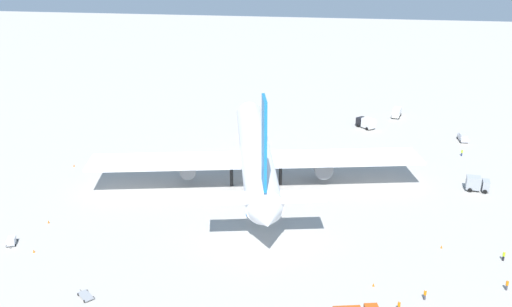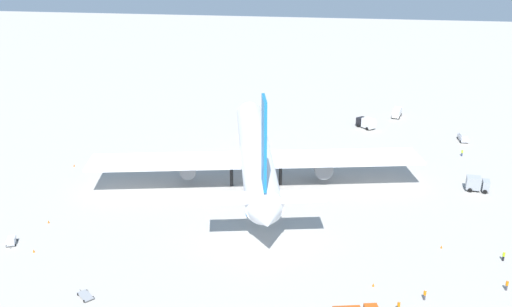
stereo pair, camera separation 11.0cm
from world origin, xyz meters
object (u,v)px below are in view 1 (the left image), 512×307
(service_truck_0, at_px, (366,123))
(traffic_cone_4, at_px, (74,165))
(service_truck_2, at_px, (477,183))
(traffic_cone_3, at_px, (49,222))
(traffic_cone_2, at_px, (34,251))
(airliner, at_px, (256,153))
(ground_worker_0, at_px, (425,295))
(ground_worker_1, at_px, (462,153))
(ground_worker_4, at_px, (504,256))
(service_van, at_px, (463,137))
(traffic_cone_0, at_px, (374,285))
(ground_worker_3, at_px, (507,285))
(baggage_cart_2, at_px, (86,296))
(baggage_cart_1, at_px, (11,241))
(traffic_cone_1, at_px, (442,247))
(ground_worker_2, at_px, (399,306))
(service_truck_3, at_px, (397,112))

(service_truck_0, height_order, traffic_cone_4, service_truck_0)
(service_truck_2, relative_size, traffic_cone_3, 8.75)
(traffic_cone_2, height_order, traffic_cone_4, same)
(airliner, distance_m, service_truck_0, 49.49)
(ground_worker_0, relative_size, ground_worker_1, 0.98)
(traffic_cone_2, bearing_deg, ground_worker_4, -81.92)
(service_van, distance_m, traffic_cone_0, 75.68)
(ground_worker_3, bearing_deg, traffic_cone_2, 91.77)
(baggage_cart_2, relative_size, ground_worker_0, 1.85)
(baggage_cart_1, relative_size, traffic_cone_1, 5.42)
(baggage_cart_1, distance_m, traffic_cone_0, 61.12)
(airliner, height_order, traffic_cone_4, airliner)
(ground_worker_2, height_order, ground_worker_3, ground_worker_3)
(ground_worker_3, xyz_separation_m, traffic_cone_1, (10.97, 7.83, -0.61))
(service_truck_3, relative_size, ground_worker_3, 3.19)
(ground_worker_2, xyz_separation_m, traffic_cone_4, (42.58, 71.00, -0.58))
(airliner, height_order, ground_worker_3, airliner)
(ground_worker_2, bearing_deg, service_truck_3, -3.40)
(service_van, distance_m, ground_worker_1, 11.83)
(service_truck_0, distance_m, baggage_cart_1, 97.74)
(ground_worker_1, xyz_separation_m, traffic_cone_4, (-22.84, 90.39, -0.60))
(service_truck_0, height_order, service_van, service_truck_0)
(baggage_cart_1, xyz_separation_m, ground_worker_0, (-4.04, -68.30, 0.15))
(ground_worker_3, bearing_deg, traffic_cone_0, 97.14)
(ground_worker_2, bearing_deg, traffic_cone_4, 59.05)
(service_truck_3, relative_size, ground_worker_1, 3.20)
(traffic_cone_1, bearing_deg, baggage_cart_1, 98.98)
(ground_worker_1, relative_size, ground_worker_2, 1.03)
(service_truck_0, height_order, ground_worker_2, service_truck_0)
(service_truck_0, xyz_separation_m, baggage_cart_2, (-88.46, 41.36, -1.38))
(baggage_cart_1, bearing_deg, ground_worker_4, -83.67)
(service_truck_3, bearing_deg, ground_worker_4, -171.43)
(baggage_cart_2, distance_m, ground_worker_0, 49.40)
(service_van, bearing_deg, traffic_cone_2, 131.48)
(ground_worker_3, bearing_deg, airliner, 53.01)
(service_van, distance_m, traffic_cone_1, 59.55)
(traffic_cone_1, bearing_deg, traffic_cone_2, 101.14)
(airliner, bearing_deg, ground_worker_3, -126.99)
(traffic_cone_2, bearing_deg, service_truck_2, -63.43)
(ground_worker_4, bearing_deg, airliner, 61.72)
(traffic_cone_2, bearing_deg, baggage_cart_1, 70.88)
(service_truck_0, relative_size, ground_worker_2, 3.37)
(airliner, bearing_deg, service_van, -53.64)
(service_truck_0, xyz_separation_m, ground_worker_4, (-67.31, -21.22, -0.75))
(baggage_cart_2, distance_m, traffic_cone_1, 58.19)
(service_truck_0, bearing_deg, ground_worker_1, -128.95)
(service_van, height_order, baggage_cart_1, service_van)
(service_van, relative_size, traffic_cone_2, 8.25)
(service_truck_0, height_order, traffic_cone_3, service_truck_0)
(traffic_cone_1, bearing_deg, ground_worker_1, -13.33)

